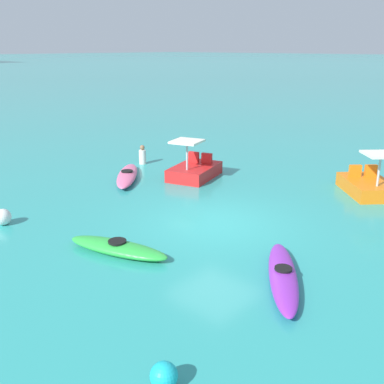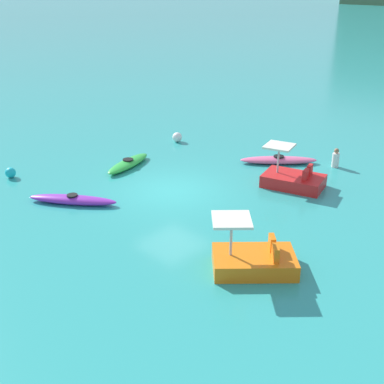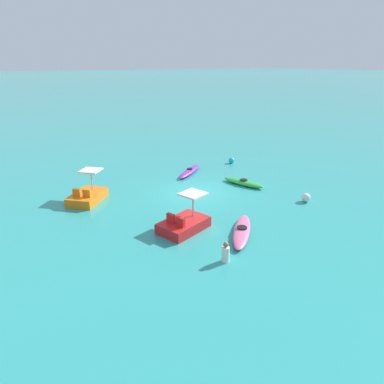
# 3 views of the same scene
# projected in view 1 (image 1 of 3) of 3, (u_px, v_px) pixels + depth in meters

# --- Properties ---
(ground_plane) EXTENTS (600.00, 600.00, 0.00)m
(ground_plane) POSITION_uv_depth(u_px,v_px,m) (215.00, 222.00, 13.81)
(ground_plane) COLOR teal
(kayak_green) EXTENTS (1.58, 3.03, 0.37)m
(kayak_green) POSITION_uv_depth(u_px,v_px,m) (118.00, 248.00, 11.69)
(kayak_green) COLOR green
(kayak_green) RESTS_ON ground_plane
(kayak_pink) EXTENTS (3.05, 3.01, 0.37)m
(kayak_pink) POSITION_uv_depth(u_px,v_px,m) (127.00, 175.00, 18.23)
(kayak_pink) COLOR pink
(kayak_pink) RESTS_ON ground_plane
(kayak_purple) EXTENTS (3.16, 2.53, 0.37)m
(kayak_purple) POSITION_uv_depth(u_px,v_px,m) (283.00, 276.00, 10.27)
(kayak_purple) COLOR purple
(kayak_purple) RESTS_ON ground_plane
(pedal_boat_red) EXTENTS (2.73, 2.14, 1.68)m
(pedal_boat_red) POSITION_uv_depth(u_px,v_px,m) (194.00, 170.00, 18.41)
(pedal_boat_red) COLOR red
(pedal_boat_red) RESTS_ON ground_plane
(pedal_boat_orange) EXTENTS (2.75, 2.76, 1.68)m
(pedal_boat_orange) POSITION_uv_depth(u_px,v_px,m) (368.00, 185.00, 16.40)
(pedal_boat_orange) COLOR orange
(pedal_boat_orange) RESTS_ON ground_plane
(buoy_cyan) EXTENTS (0.45, 0.45, 0.45)m
(buoy_cyan) POSITION_uv_depth(u_px,v_px,m) (164.00, 376.00, 7.07)
(buoy_cyan) COLOR #19B7C6
(buoy_cyan) RESTS_ON ground_plane
(buoy_white) EXTENTS (0.50, 0.50, 0.50)m
(buoy_white) POSITION_uv_depth(u_px,v_px,m) (3.00, 217.00, 13.56)
(buoy_white) COLOR white
(buoy_white) RESTS_ON ground_plane
(person_near_shore) EXTENTS (0.42, 0.42, 0.88)m
(person_near_shore) POSITION_uv_depth(u_px,v_px,m) (143.00, 156.00, 20.55)
(person_near_shore) COLOR silver
(person_near_shore) RESTS_ON ground_plane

